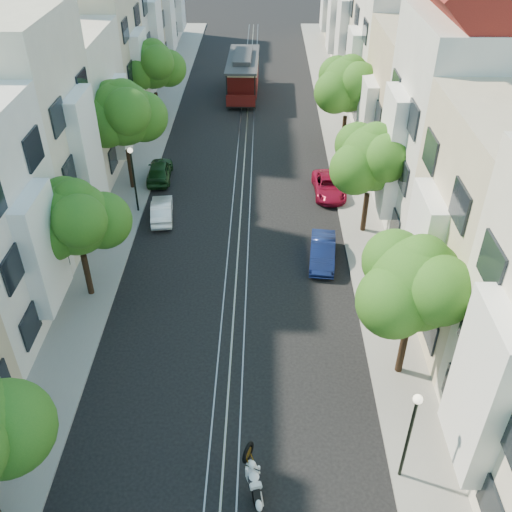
{
  "coord_description": "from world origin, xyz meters",
  "views": [
    {
      "loc": [
        1.37,
        -8.01,
        18.24
      ],
      "look_at": [
        1.05,
        14.35,
        2.2
      ],
      "focal_mm": 40.0,
      "sensor_mm": 36.0,
      "label": 1
    }
  ],
  "objects_px": {
    "tree_e_b": "(417,286)",
    "lamp_west": "(133,170)",
    "tree_e_c": "(373,160)",
    "tree_w_c": "(124,115)",
    "tree_e_d": "(349,86)",
    "parked_car_w_far": "(159,170)",
    "parked_car_w_mid": "(162,210)",
    "tree_w_d": "(154,66)",
    "lamp_east": "(411,425)",
    "tree_w_b": "(77,220)",
    "cable_car": "(243,73)",
    "parked_car_e_far": "(329,186)",
    "parked_car_e_mid": "(323,252)",
    "sportbike_rider": "(253,476)"
  },
  "relations": [
    {
      "from": "cable_car",
      "to": "lamp_west",
      "type": "bearing_deg",
      "value": -104.65
    },
    {
      "from": "tree_e_d",
      "to": "tree_w_b",
      "type": "distance_m",
      "value": 22.28
    },
    {
      "from": "tree_e_d",
      "to": "tree_w_d",
      "type": "height_order",
      "value": "tree_e_d"
    },
    {
      "from": "parked_car_e_mid",
      "to": "parked_car_e_far",
      "type": "xyz_separation_m",
      "value": [
        1.01,
        7.41,
        -0.05
      ]
    },
    {
      "from": "tree_e_d",
      "to": "tree_w_d",
      "type": "xyz_separation_m",
      "value": [
        -14.4,
        5.0,
        -0.27
      ]
    },
    {
      "from": "lamp_west",
      "to": "parked_car_e_far",
      "type": "height_order",
      "value": "lamp_west"
    },
    {
      "from": "tree_w_b",
      "to": "tree_w_c",
      "type": "height_order",
      "value": "tree_w_c"
    },
    {
      "from": "tree_w_d",
      "to": "lamp_east",
      "type": "xyz_separation_m",
      "value": [
        13.44,
        -31.98,
        -1.75
      ]
    },
    {
      "from": "parked_car_e_far",
      "to": "tree_w_c",
      "type": "bearing_deg",
      "value": 175.48
    },
    {
      "from": "sportbike_rider",
      "to": "tree_e_c",
      "type": "bearing_deg",
      "value": 56.07
    },
    {
      "from": "tree_w_c",
      "to": "lamp_east",
      "type": "distance_m",
      "value": 25.01
    },
    {
      "from": "parked_car_w_far",
      "to": "parked_car_w_mid",
      "type": "bearing_deg",
      "value": 97.5
    },
    {
      "from": "tree_e_d",
      "to": "cable_car",
      "type": "xyz_separation_m",
      "value": [
        -7.76,
        11.73,
        -2.92
      ]
    },
    {
      "from": "tree_w_c",
      "to": "parked_car_w_far",
      "type": "distance_m",
      "value": 4.86
    },
    {
      "from": "tree_e_c",
      "to": "sportbike_rider",
      "type": "height_order",
      "value": "tree_e_c"
    },
    {
      "from": "tree_e_b",
      "to": "tree_e_d",
      "type": "height_order",
      "value": "tree_e_d"
    },
    {
      "from": "tree_e_c",
      "to": "tree_e_d",
      "type": "height_order",
      "value": "tree_e_d"
    },
    {
      "from": "tree_e_c",
      "to": "cable_car",
      "type": "distance_m",
      "value": 24.16
    },
    {
      "from": "tree_w_b",
      "to": "lamp_east",
      "type": "xyz_separation_m",
      "value": [
        13.44,
        -9.98,
        -1.55
      ]
    },
    {
      "from": "tree_e_b",
      "to": "parked_car_e_mid",
      "type": "relative_size",
      "value": 1.79
    },
    {
      "from": "tree_e_c",
      "to": "parked_car_e_far",
      "type": "height_order",
      "value": "tree_e_c"
    },
    {
      "from": "tree_w_d",
      "to": "cable_car",
      "type": "xyz_separation_m",
      "value": [
        6.64,
        6.73,
        -2.65
      ]
    },
    {
      "from": "tree_e_b",
      "to": "lamp_east",
      "type": "distance_m",
      "value": 5.41
    },
    {
      "from": "parked_car_w_mid",
      "to": "sportbike_rider",
      "type": "bearing_deg",
      "value": 100.63
    },
    {
      "from": "tree_w_b",
      "to": "cable_car",
      "type": "distance_m",
      "value": 29.58
    },
    {
      "from": "tree_e_b",
      "to": "lamp_west",
      "type": "xyz_separation_m",
      "value": [
        -13.56,
        13.02,
        -1.89
      ]
    },
    {
      "from": "tree_e_b",
      "to": "lamp_west",
      "type": "bearing_deg",
      "value": 136.15
    },
    {
      "from": "tree_e_b",
      "to": "tree_w_c",
      "type": "relative_size",
      "value": 0.94
    },
    {
      "from": "sportbike_rider",
      "to": "parked_car_e_mid",
      "type": "height_order",
      "value": "sportbike_rider"
    },
    {
      "from": "lamp_west",
      "to": "parked_car_w_far",
      "type": "height_order",
      "value": "lamp_west"
    },
    {
      "from": "tree_w_b",
      "to": "tree_e_b",
      "type": "bearing_deg",
      "value": -19.15
    },
    {
      "from": "sportbike_rider",
      "to": "tree_w_d",
      "type": "bearing_deg",
      "value": 90.53
    },
    {
      "from": "tree_w_c",
      "to": "parked_car_e_far",
      "type": "height_order",
      "value": "tree_w_c"
    },
    {
      "from": "tree_w_c",
      "to": "parked_car_w_far",
      "type": "relative_size",
      "value": 1.86
    },
    {
      "from": "tree_w_d",
      "to": "lamp_west",
      "type": "xyz_separation_m",
      "value": [
        0.84,
        -13.98,
        -1.75
      ]
    },
    {
      "from": "lamp_east",
      "to": "lamp_west",
      "type": "distance_m",
      "value": 21.97
    },
    {
      "from": "tree_w_c",
      "to": "parked_car_e_mid",
      "type": "relative_size",
      "value": 1.9
    },
    {
      "from": "lamp_west",
      "to": "parked_car_w_mid",
      "type": "xyz_separation_m",
      "value": [
        1.6,
        -0.72,
        -2.27
      ]
    },
    {
      "from": "tree_e_d",
      "to": "lamp_west",
      "type": "bearing_deg",
      "value": -146.5
    },
    {
      "from": "lamp_west",
      "to": "parked_car_e_mid",
      "type": "bearing_deg",
      "value": -24.62
    },
    {
      "from": "tree_e_c",
      "to": "parked_car_e_mid",
      "type": "height_order",
      "value": "tree_e_c"
    },
    {
      "from": "parked_car_e_far",
      "to": "cable_car",
      "type": "bearing_deg",
      "value": 106.44
    },
    {
      "from": "tree_e_c",
      "to": "tree_w_d",
      "type": "bearing_deg",
      "value": 131.99
    },
    {
      "from": "tree_w_c",
      "to": "lamp_east",
      "type": "relative_size",
      "value": 1.71
    },
    {
      "from": "sportbike_rider",
      "to": "parked_car_w_far",
      "type": "height_order",
      "value": "sportbike_rider"
    },
    {
      "from": "parked_car_e_far",
      "to": "parked_car_w_mid",
      "type": "bearing_deg",
      "value": -165.1
    },
    {
      "from": "tree_e_c",
      "to": "lamp_east",
      "type": "height_order",
      "value": "tree_e_c"
    },
    {
      "from": "tree_e_c",
      "to": "tree_w_c",
      "type": "distance_m",
      "value": 15.25
    },
    {
      "from": "tree_w_d",
      "to": "parked_car_w_far",
      "type": "xyz_separation_m",
      "value": [
        1.54,
        -9.69,
        -3.95
      ]
    },
    {
      "from": "tree_w_b",
      "to": "cable_car",
      "type": "bearing_deg",
      "value": 76.99
    }
  ]
}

